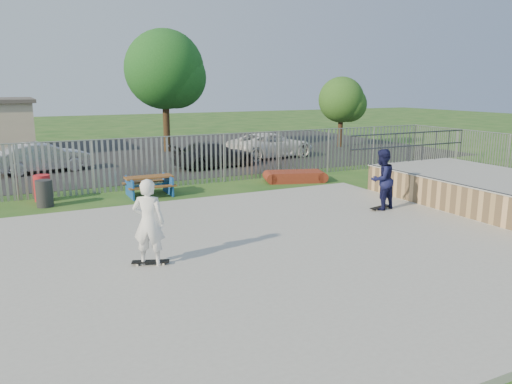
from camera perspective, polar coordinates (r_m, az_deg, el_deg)
name	(u,v)px	position (r m, az deg, el deg)	size (l,w,h in m)	color
ground	(231,262)	(11.52, -2.85, -8.00)	(120.00, 120.00, 0.00)	#204F1B
concrete_slab	(231,259)	(11.49, -2.85, -7.65)	(15.00, 12.00, 0.15)	#9F9F9A
quarter_pipe	(485,191)	(17.94, 24.66, 0.08)	(5.50, 7.05, 2.19)	tan
fence	(202,181)	(15.73, -6.22, 1.21)	(26.04, 16.02, 2.00)	gray
picnic_table	(149,186)	(18.59, -12.11, 0.71)	(1.71, 1.41, 0.72)	brown
funbox	(295,176)	(20.92, 4.48, 1.78)	(2.38, 1.68, 0.43)	maroon
trash_bin_red	(42,188)	(18.83, -23.22, 0.42)	(0.55, 0.55, 0.92)	red
trash_bin_grey	(44,193)	(17.91, -23.03, -0.16)	(0.54, 0.54, 0.90)	#28292B
parking_lot	(96,157)	(29.51, -17.78, 3.86)	(40.00, 18.00, 0.02)	black
car_silver	(43,157)	(24.98, -23.20, 3.67)	(1.46, 4.19, 1.38)	silver
car_dark	(214,155)	(24.47, -4.83, 4.27)	(1.71, 4.21, 1.22)	black
car_white	(271,145)	(27.69, 1.73, 5.38)	(2.28, 4.94, 1.37)	white
tree_mid	(164,70)	(30.63, -10.43, 13.59)	(4.66, 4.66, 7.19)	#412D1A
tree_right	(341,100)	(32.95, 9.73, 10.33)	(2.91, 2.91, 4.50)	#422B1A
skateboard_a	(380,208)	(16.11, 13.99, -1.78)	(0.82, 0.38, 0.08)	black
skateboard_b	(151,263)	(11.16, -11.95, -7.91)	(0.82, 0.47, 0.08)	black
skater_navy	(382,179)	(15.92, 14.16, 1.40)	(0.92, 0.72, 1.89)	#141640
skater_white	(149,222)	(10.89, -12.16, -3.41)	(0.69, 0.45, 1.89)	white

